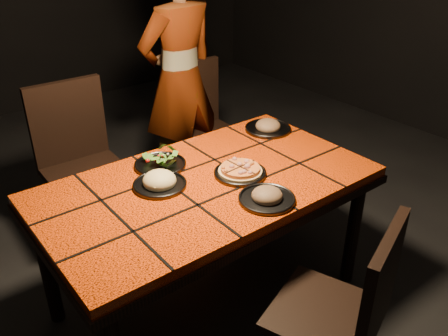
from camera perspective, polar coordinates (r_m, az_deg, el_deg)
room_shell at (r=2.02m, az=-2.45°, el=17.25°), size 6.04×7.04×3.08m
dining_table at (r=2.33m, az=-2.04°, el=-3.21°), size 1.62×0.92×0.75m
chair_near at (r=1.99m, az=14.66°, el=-16.01°), size 0.53×0.53×0.92m
chair_far_left at (r=3.02m, az=-17.04°, el=1.51°), size 0.47×0.47×1.02m
chair_far_right at (r=3.44m, az=-2.74°, el=5.63°), size 0.45×0.45×0.97m
diner at (r=3.35m, az=-5.34°, el=10.49°), size 0.66×0.47×1.73m
plate_pizza at (r=2.33m, az=1.96°, el=-0.43°), size 0.26×0.26×0.04m
plate_pasta at (r=2.25m, az=-7.76°, el=-1.69°), size 0.26×0.26×0.08m
plate_salad at (r=2.42m, az=-7.71°, el=0.76°), size 0.26×0.26×0.07m
plate_mushroom_a at (r=2.13m, az=5.19°, el=-3.40°), size 0.26×0.26×0.08m
plate_mushroom_b at (r=2.82m, az=5.32°, el=5.01°), size 0.27×0.27×0.09m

